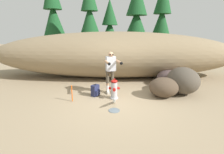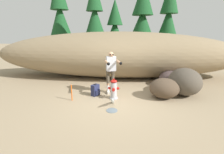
{
  "view_description": "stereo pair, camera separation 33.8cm",
  "coord_description": "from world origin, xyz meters",
  "px_view_note": "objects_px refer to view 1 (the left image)",
  "views": [
    {
      "loc": [
        -0.05,
        -5.51,
        2.43
      ],
      "look_at": [
        -0.13,
        0.65,
        0.75
      ],
      "focal_mm": 26.81,
      "sensor_mm": 36.0,
      "label": 1
    },
    {
      "loc": [
        0.28,
        -5.49,
        2.43
      ],
      "look_at": [
        -0.13,
        0.65,
        0.75
      ],
      "focal_mm": 26.81,
      "sensor_mm": 36.0,
      "label": 2
    }
  ],
  "objects_px": {
    "spare_backpack": "(95,91)",
    "boulder_small": "(164,87)",
    "boulder_mid": "(170,78)",
    "boulder_large": "(183,80)",
    "survey_stake": "(72,93)",
    "utility_worker": "(111,68)",
    "fire_hydrant": "(114,89)"
  },
  "relations": [
    {
      "from": "spare_backpack",
      "to": "boulder_small",
      "type": "relative_size",
      "value": 0.43
    },
    {
      "from": "spare_backpack",
      "to": "boulder_mid",
      "type": "distance_m",
      "value": 3.61
    },
    {
      "from": "boulder_large",
      "to": "survey_stake",
      "type": "relative_size",
      "value": 2.41
    },
    {
      "from": "boulder_mid",
      "to": "survey_stake",
      "type": "height_order",
      "value": "boulder_mid"
    },
    {
      "from": "spare_backpack",
      "to": "boulder_small",
      "type": "xyz_separation_m",
      "value": [
        2.62,
        -0.05,
        0.16
      ]
    },
    {
      "from": "utility_worker",
      "to": "spare_backpack",
      "type": "xyz_separation_m",
      "value": [
        -0.59,
        -0.26,
        -0.86
      ]
    },
    {
      "from": "boulder_mid",
      "to": "boulder_large",
      "type": "bearing_deg",
      "value": -80.39
    },
    {
      "from": "spare_backpack",
      "to": "boulder_large",
      "type": "xyz_separation_m",
      "value": [
        3.49,
        0.36,
        0.32
      ]
    },
    {
      "from": "boulder_mid",
      "to": "survey_stake",
      "type": "relative_size",
      "value": 1.97
    },
    {
      "from": "boulder_small",
      "to": "utility_worker",
      "type": "bearing_deg",
      "value": 171.46
    },
    {
      "from": "fire_hydrant",
      "to": "spare_backpack",
      "type": "bearing_deg",
      "value": 160.94
    },
    {
      "from": "boulder_mid",
      "to": "spare_backpack",
      "type": "bearing_deg",
      "value": -156.93
    },
    {
      "from": "survey_stake",
      "to": "boulder_large",
      "type": "bearing_deg",
      "value": 11.99
    },
    {
      "from": "boulder_mid",
      "to": "survey_stake",
      "type": "bearing_deg",
      "value": -154.46
    },
    {
      "from": "spare_backpack",
      "to": "survey_stake",
      "type": "distance_m",
      "value": 0.95
    },
    {
      "from": "spare_backpack",
      "to": "survey_stake",
      "type": "height_order",
      "value": "survey_stake"
    },
    {
      "from": "boulder_mid",
      "to": "survey_stake",
      "type": "distance_m",
      "value": 4.53
    },
    {
      "from": "spare_backpack",
      "to": "survey_stake",
      "type": "relative_size",
      "value": 0.78
    },
    {
      "from": "fire_hydrant",
      "to": "boulder_large",
      "type": "height_order",
      "value": "boulder_large"
    },
    {
      "from": "spare_backpack",
      "to": "survey_stake",
      "type": "bearing_deg",
      "value": -111.55
    },
    {
      "from": "fire_hydrant",
      "to": "utility_worker",
      "type": "distance_m",
      "value": 0.89
    },
    {
      "from": "boulder_large",
      "to": "boulder_mid",
      "type": "relative_size",
      "value": 1.22
    },
    {
      "from": "spare_backpack",
      "to": "boulder_small",
      "type": "height_order",
      "value": "boulder_small"
    },
    {
      "from": "boulder_mid",
      "to": "boulder_small",
      "type": "bearing_deg",
      "value": -115.51
    },
    {
      "from": "boulder_large",
      "to": "boulder_mid",
      "type": "xyz_separation_m",
      "value": [
        -0.18,
        1.05,
        -0.18
      ]
    },
    {
      "from": "fire_hydrant",
      "to": "utility_worker",
      "type": "relative_size",
      "value": 0.46
    },
    {
      "from": "boulder_large",
      "to": "spare_backpack",
      "type": "bearing_deg",
      "value": -174.04
    },
    {
      "from": "fire_hydrant",
      "to": "boulder_large",
      "type": "bearing_deg",
      "value": 12.61
    },
    {
      "from": "fire_hydrant",
      "to": "survey_stake",
      "type": "distance_m",
      "value": 1.54
    },
    {
      "from": "utility_worker",
      "to": "survey_stake",
      "type": "xyz_separation_m",
      "value": [
        -1.36,
        -0.8,
        -0.77
      ]
    },
    {
      "from": "fire_hydrant",
      "to": "utility_worker",
      "type": "bearing_deg",
      "value": 105.6
    },
    {
      "from": "spare_backpack",
      "to": "boulder_large",
      "type": "distance_m",
      "value": 3.53
    }
  ]
}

